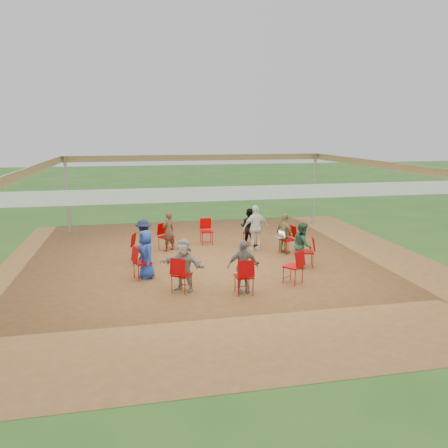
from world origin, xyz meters
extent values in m
plane|color=#285219|center=(0.00, 0.00, 0.00)|extent=(80.00, 80.00, 0.00)
plane|color=brown|center=(0.00, 0.00, 0.01)|extent=(13.00, 13.00, 0.00)
cylinder|color=#B2B2B7|center=(-5.00, 5.00, 1.50)|extent=(0.12, 0.12, 3.00)
cylinder|color=#B2B2B7|center=(5.00, 5.00, 1.50)|extent=(0.12, 0.12, 3.00)
plane|color=white|center=(0.00, 0.00, 3.00)|extent=(10.30, 10.30, 0.00)
cube|color=white|center=(0.00, -5.15, 2.88)|extent=(10.30, 0.03, 0.24)
cube|color=white|center=(0.00, 5.15, 2.88)|extent=(10.30, 0.03, 0.24)
cube|color=white|center=(-5.15, 0.00, 2.88)|extent=(0.03, 10.30, 0.24)
cube|color=white|center=(5.15, 0.00, 2.88)|extent=(0.03, 10.30, 0.24)
imported|color=#958B56|center=(2.23, 0.78, 0.67)|extent=(0.63, 0.86, 1.32)
imported|color=black|center=(1.35, 1.95, 0.67)|extent=(0.74, 0.67, 1.32)
imported|color=brown|center=(-1.43, 1.88, 0.67)|extent=(0.58, 0.54, 1.32)
imported|color=#171F43|center=(-2.27, 0.68, 0.67)|extent=(0.65, 0.94, 1.32)
imported|color=#2849B3|center=(-2.23, -0.78, 0.67)|extent=(0.56, 0.73, 1.32)
imported|color=#A5A291|center=(-1.35, -1.95, 0.67)|extent=(1.27, 1.08, 1.32)
imported|color=gray|center=(0.05, -2.37, 0.67)|extent=(0.78, 0.41, 1.32)
imported|color=#274E39|center=(2.27, -0.68, 0.67)|extent=(0.54, 0.72, 1.32)
imported|color=white|center=(1.41, 1.33, 0.77)|extent=(0.94, 0.56, 1.53)
torus|color=black|center=(0.96, -0.10, 0.02)|extent=(0.32, 0.32, 0.03)
torus|color=black|center=(1.00, -0.14, 0.02)|extent=(0.26, 0.26, 0.03)
cube|color=#B7B7BC|center=(2.03, 0.71, 0.57)|extent=(0.31, 0.37, 0.01)
cube|color=#B7B7BC|center=(2.13, 0.74, 0.68)|extent=(0.17, 0.32, 0.21)
cube|color=#CCE0FF|center=(2.12, 0.74, 0.68)|extent=(0.14, 0.28, 0.17)
camera|label=1|loc=(-2.44, -12.30, 3.91)|focal=35.00mm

